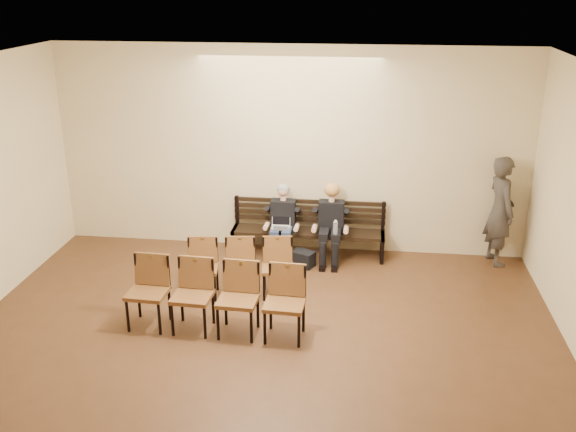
{
  "coord_description": "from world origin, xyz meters",
  "views": [
    {
      "loc": [
        1.28,
        -5.42,
        4.51
      ],
      "look_at": [
        0.1,
        4.05,
        0.93
      ],
      "focal_mm": 40.0,
      "sensor_mm": 36.0,
      "label": 1
    }
  ],
  "objects_px": {
    "seated_woman": "(331,226)",
    "passerby": "(501,203)",
    "chair_row_back": "(215,299)",
    "seated_man": "(283,223)",
    "bag": "(303,259)",
    "chair_row_front": "(240,269)",
    "laptop": "(280,229)",
    "bench": "(308,243)",
    "water_bottle": "(335,235)"
  },
  "relations": [
    {
      "from": "seated_woman",
      "to": "passerby",
      "type": "xyz_separation_m",
      "value": [
        2.74,
        0.22,
        0.45
      ]
    },
    {
      "from": "seated_woman",
      "to": "chair_row_back",
      "type": "relative_size",
      "value": 0.51
    },
    {
      "from": "seated_man",
      "to": "passerby",
      "type": "distance_m",
      "value": 3.59
    },
    {
      "from": "bag",
      "to": "chair_row_back",
      "type": "relative_size",
      "value": 0.15
    },
    {
      "from": "chair_row_front",
      "to": "chair_row_back",
      "type": "relative_size",
      "value": 0.66
    },
    {
      "from": "seated_man",
      "to": "laptop",
      "type": "height_order",
      "value": "seated_man"
    },
    {
      "from": "bench",
      "to": "bag",
      "type": "distance_m",
      "value": 0.47
    },
    {
      "from": "laptop",
      "to": "passerby",
      "type": "xyz_separation_m",
      "value": [
        3.57,
        0.38,
        0.49
      ]
    },
    {
      "from": "bench",
      "to": "chair_row_front",
      "type": "distance_m",
      "value": 1.84
    },
    {
      "from": "seated_woman",
      "to": "chair_row_front",
      "type": "bearing_deg",
      "value": -130.0
    },
    {
      "from": "bench",
      "to": "chair_row_back",
      "type": "bearing_deg",
      "value": -110.21
    },
    {
      "from": "seated_man",
      "to": "water_bottle",
      "type": "distance_m",
      "value": 0.95
    },
    {
      "from": "laptop",
      "to": "water_bottle",
      "type": "xyz_separation_m",
      "value": [
        0.92,
        -0.14,
        0.01
      ]
    },
    {
      "from": "bench",
      "to": "seated_man",
      "type": "distance_m",
      "value": 0.58
    },
    {
      "from": "laptop",
      "to": "chair_row_back",
      "type": "relative_size",
      "value": 0.13
    },
    {
      "from": "seated_woman",
      "to": "bag",
      "type": "height_order",
      "value": "seated_woman"
    },
    {
      "from": "laptop",
      "to": "chair_row_back",
      "type": "distance_m",
      "value": 2.46
    },
    {
      "from": "laptop",
      "to": "chair_row_front",
      "type": "distance_m",
      "value": 1.4
    },
    {
      "from": "seated_man",
      "to": "chair_row_front",
      "type": "distance_m",
      "value": 1.56
    },
    {
      "from": "laptop",
      "to": "chair_row_front",
      "type": "xyz_separation_m",
      "value": [
        -0.42,
        -1.33,
        -0.12
      ]
    },
    {
      "from": "chair_row_back",
      "to": "seated_man",
      "type": "bearing_deg",
      "value": 80.08
    },
    {
      "from": "seated_woman",
      "to": "passerby",
      "type": "bearing_deg",
      "value": 4.58
    },
    {
      "from": "bag",
      "to": "seated_woman",
      "type": "bearing_deg",
      "value": 38.54
    },
    {
      "from": "laptop",
      "to": "bag",
      "type": "distance_m",
      "value": 0.62
    },
    {
      "from": "passerby",
      "to": "chair_row_front",
      "type": "height_order",
      "value": "passerby"
    },
    {
      "from": "bench",
      "to": "seated_man",
      "type": "xyz_separation_m",
      "value": [
        -0.42,
        -0.12,
        0.38
      ]
    },
    {
      "from": "water_bottle",
      "to": "chair_row_front",
      "type": "bearing_deg",
      "value": -138.45
    },
    {
      "from": "laptop",
      "to": "chair_row_back",
      "type": "height_order",
      "value": "chair_row_back"
    },
    {
      "from": "laptop",
      "to": "water_bottle",
      "type": "bearing_deg",
      "value": -7.5
    },
    {
      "from": "bench",
      "to": "passerby",
      "type": "distance_m",
      "value": 3.25
    },
    {
      "from": "bench",
      "to": "passerby",
      "type": "relative_size",
      "value": 1.23
    },
    {
      "from": "passerby",
      "to": "chair_row_front",
      "type": "distance_m",
      "value": 4.39
    },
    {
      "from": "laptop",
      "to": "water_bottle",
      "type": "distance_m",
      "value": 0.93
    },
    {
      "from": "chair_row_front",
      "to": "chair_row_back",
      "type": "height_order",
      "value": "chair_row_back"
    },
    {
      "from": "laptop",
      "to": "bench",
      "type": "bearing_deg",
      "value": 33.71
    },
    {
      "from": "bench",
      "to": "water_bottle",
      "type": "bearing_deg",
      "value": -40.89
    },
    {
      "from": "seated_man",
      "to": "laptop",
      "type": "bearing_deg",
      "value": -96.73
    },
    {
      "from": "seated_man",
      "to": "bag",
      "type": "height_order",
      "value": "seated_man"
    },
    {
      "from": "seated_man",
      "to": "seated_woman",
      "type": "relative_size",
      "value": 1.0
    },
    {
      "from": "seated_man",
      "to": "bag",
      "type": "xyz_separation_m",
      "value": [
        0.39,
        -0.34,
        -0.48
      ]
    },
    {
      "from": "bench",
      "to": "bag",
      "type": "bearing_deg",
      "value": -93.76
    },
    {
      "from": "seated_man",
      "to": "chair_row_back",
      "type": "relative_size",
      "value": 0.51
    },
    {
      "from": "laptop",
      "to": "bag",
      "type": "height_order",
      "value": "laptop"
    },
    {
      "from": "seated_man",
      "to": "bag",
      "type": "distance_m",
      "value": 0.7
    },
    {
      "from": "seated_woman",
      "to": "chair_row_back",
      "type": "xyz_separation_m",
      "value": [
        -1.38,
        -2.56,
        -0.11
      ]
    },
    {
      "from": "passerby",
      "to": "chair_row_front",
      "type": "xyz_separation_m",
      "value": [
        -4.0,
        -1.71,
        -0.61
      ]
    },
    {
      "from": "bench",
      "to": "laptop",
      "type": "relative_size",
      "value": 8.3
    },
    {
      "from": "laptop",
      "to": "passerby",
      "type": "relative_size",
      "value": 0.15
    },
    {
      "from": "seated_man",
      "to": "laptop",
      "type": "xyz_separation_m",
      "value": [
        -0.02,
        -0.16,
        -0.05
      ]
    },
    {
      "from": "water_bottle",
      "to": "seated_woman",
      "type": "bearing_deg",
      "value": 107.13
    }
  ]
}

